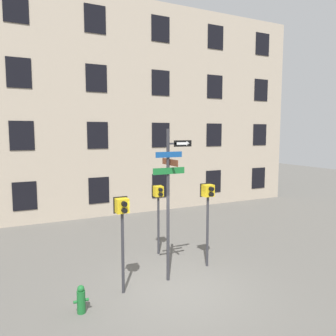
{
  "coord_description": "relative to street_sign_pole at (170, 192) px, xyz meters",
  "views": [
    {
      "loc": [
        -3.93,
        -7.55,
        4.27
      ],
      "look_at": [
        0.03,
        0.66,
        3.28
      ],
      "focal_mm": 35.0,
      "sensor_mm": 36.0,
      "label": 1
    }
  ],
  "objects": [
    {
      "name": "pedestrian_signal_right",
      "position": [
        1.52,
        0.37,
        -0.5
      ],
      "size": [
        0.4,
        0.4,
        2.67
      ],
      "color": "#2D2D33",
      "rests_on": "ground_plane"
    },
    {
      "name": "fire_hydrant",
      "position": [
        -2.67,
        -0.67,
        -2.28
      ],
      "size": [
        0.36,
        0.2,
        0.68
      ],
      "color": "#196028",
      "rests_on": "ground_plane"
    },
    {
      "name": "street_sign_pole",
      "position": [
        0.0,
        0.0,
        0.0
      ],
      "size": [
        1.22,
        0.96,
        4.38
      ],
      "color": "#2D2D33",
      "rests_on": "ground_plane"
    },
    {
      "name": "ground_plane",
      "position": [
        -0.09,
        -0.65,
        -2.61
      ],
      "size": [
        60.0,
        60.0,
        0.0
      ],
      "primitive_type": "plane",
      "color": "#595651"
    },
    {
      "name": "pedestrian_signal_across",
      "position": [
        0.55,
        2.02,
        -0.69
      ],
      "size": [
        0.37,
        0.4,
        2.46
      ],
      "color": "#2D2D33",
      "rests_on": "ground_plane"
    },
    {
      "name": "pedestrian_signal_left",
      "position": [
        -1.46,
        -0.15,
        -0.57
      ],
      "size": [
        0.38,
        0.4,
        2.59
      ],
      "color": "#2D2D33",
      "rests_on": "ground_plane"
    },
    {
      "name": "building_facade",
      "position": [
        -0.09,
        8.24,
        2.9
      ],
      "size": [
        24.0,
        0.64,
        11.02
      ],
      "color": "tan",
      "rests_on": "ground_plane"
    }
  ]
}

